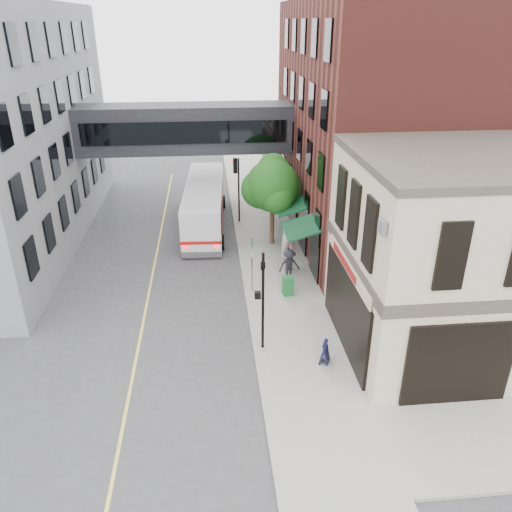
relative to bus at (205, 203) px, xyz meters
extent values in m
plane|color=#38383A|center=(1.97, -16.81, -1.67)|extent=(120.00, 120.00, 0.00)
cube|color=gray|center=(3.97, -2.81, -1.59)|extent=(4.00, 60.00, 0.15)
cube|color=#B8A58C|center=(10.97, -14.81, 2.41)|extent=(10.00, 8.00, 8.15)
cube|color=#38332B|center=(10.97, -14.81, 2.48)|extent=(10.12, 8.12, 0.50)
cube|color=#38332B|center=(10.97, -14.81, 6.63)|extent=(10.12, 8.12, 0.30)
cube|color=black|center=(5.91, -14.81, 0.18)|extent=(0.14, 6.40, 3.40)
cube|color=black|center=(5.87, -14.81, 0.18)|extent=(0.04, 5.90, 3.00)
cube|color=maroon|center=(5.85, -14.21, 2.13)|extent=(0.03, 3.60, 0.32)
cube|color=#53201A|center=(11.97, -1.81, 5.33)|extent=(12.00, 18.00, 14.00)
cube|color=#0C351B|center=(5.11, -3.06, 1.33)|extent=(1.80, 13.00, 0.40)
cube|color=black|center=(-1.03, 1.19, 4.83)|extent=(14.00, 3.00, 3.00)
cube|color=black|center=(-1.03, -0.36, 4.83)|extent=(13.00, 0.08, 1.40)
cube|color=black|center=(-1.03, 2.74, 4.83)|extent=(13.00, 0.08, 1.40)
cylinder|color=black|center=(2.37, -14.81, 0.73)|extent=(0.12, 0.12, 4.50)
cube|color=black|center=(2.15, -14.81, 1.08)|extent=(0.25, 0.22, 0.30)
imported|color=black|center=(2.37, -14.81, 2.58)|extent=(0.20, 0.16, 1.00)
cylinder|color=black|center=(2.37, 0.19, 0.73)|extent=(0.12, 0.12, 4.50)
cube|color=black|center=(2.15, 0.19, 1.08)|extent=(0.25, 0.22, 0.30)
cube|color=black|center=(2.15, 0.19, 2.48)|extent=(0.28, 0.28, 1.00)
sphere|color=#FF0C05|center=(1.99, 0.19, 2.83)|extent=(0.18, 0.18, 0.18)
cylinder|color=gray|center=(2.37, -9.81, -0.02)|extent=(0.08, 0.08, 3.00)
cube|color=white|center=(2.35, -9.81, 0.68)|extent=(0.03, 0.75, 0.22)
cube|color=#0C591E|center=(2.35, -9.81, 1.23)|extent=(0.03, 0.70, 0.18)
cube|color=#B20C0C|center=(2.35, -9.81, 0.18)|extent=(0.03, 0.30, 0.40)
cylinder|color=#382619|center=(4.17, -3.81, -0.12)|extent=(0.28, 0.28, 2.80)
sphere|color=#194813|center=(4.17, -3.81, 2.28)|extent=(3.20, 3.20, 3.20)
sphere|color=#194813|center=(4.97, -3.31, 1.88)|extent=(2.20, 2.20, 2.20)
sphere|color=#194813|center=(3.47, -3.51, 1.98)|extent=(2.40, 2.40, 2.40)
sphere|color=#194813|center=(4.27, -3.21, 3.08)|extent=(2.00, 2.00, 2.00)
cube|color=#D8CC4C|center=(-3.03, -6.81, -1.66)|extent=(0.12, 40.00, 0.01)
cube|color=silver|center=(0.00, 0.00, -0.08)|extent=(2.94, 11.16, 2.79)
cube|color=black|center=(0.00, 0.00, 0.40)|extent=(2.99, 10.97, 1.01)
cube|color=#B20C0C|center=(0.00, 0.00, -0.56)|extent=(3.00, 11.18, 0.21)
cylinder|color=black|center=(-1.40, -3.97, -1.19)|extent=(0.33, 0.97, 0.96)
cylinder|color=black|center=(1.00, -4.09, -1.19)|extent=(0.33, 0.97, 0.96)
cylinder|color=black|center=(-1.02, 3.71, -1.19)|extent=(0.33, 0.97, 0.96)
cylinder|color=black|center=(1.38, 3.59, -1.19)|extent=(0.33, 0.97, 0.96)
imported|color=silver|center=(4.75, -5.79, -0.63)|extent=(0.77, 0.66, 1.78)
imported|color=pink|center=(4.80, -7.66, -0.63)|extent=(1.08, 1.02, 1.77)
imported|color=black|center=(4.47, -8.88, -0.60)|extent=(1.28, 0.87, 1.83)
cube|color=#16632A|center=(4.16, -10.38, -1.01)|extent=(0.56, 0.51, 1.02)
cube|color=black|center=(4.80, -16.08, -1.03)|extent=(0.54, 0.64, 0.97)
camera|label=1|loc=(0.35, -32.52, 11.29)|focal=35.00mm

